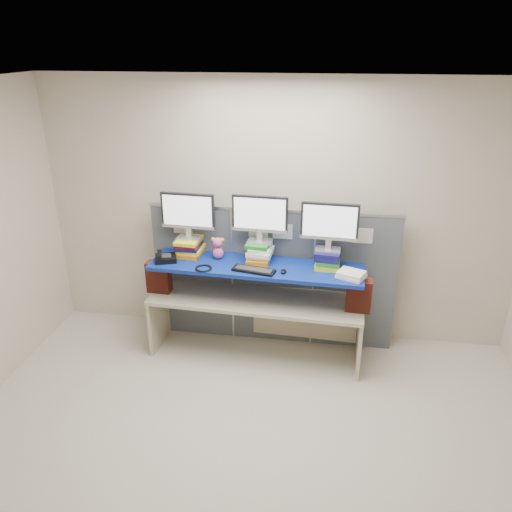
% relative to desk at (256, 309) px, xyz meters
% --- Properties ---
extents(room, '(5.00, 4.00, 2.80)m').
position_rel_desk_xyz_m(room, '(0.13, -1.47, 0.87)').
color(room, beige).
rests_on(room, ground).
extents(cubicle_partition, '(2.60, 0.06, 1.53)m').
position_rel_desk_xyz_m(cubicle_partition, '(0.13, 0.31, 0.24)').
color(cubicle_partition, '#474E54').
rests_on(cubicle_partition, ground).
extents(desk, '(2.20, 0.74, 0.66)m').
position_rel_desk_xyz_m(desk, '(0.00, 0.00, 0.00)').
color(desk, '#BCAF8F').
rests_on(desk, ground).
extents(brick_pier_left, '(0.25, 0.14, 0.33)m').
position_rel_desk_xyz_m(brick_pier_left, '(-1.02, -0.00, 0.30)').
color(brick_pier_left, maroon).
rests_on(brick_pier_left, desk).
extents(brick_pier_right, '(0.25, 0.14, 0.33)m').
position_rel_desk_xyz_m(brick_pier_right, '(1.02, -0.10, 0.30)').
color(brick_pier_right, maroon).
rests_on(brick_pier_right, desk).
extents(blue_board, '(2.14, 0.63, 0.04)m').
position_rel_desk_xyz_m(blue_board, '(0.00, 0.00, 0.48)').
color(blue_board, navy).
rests_on(blue_board, brick_pier_left).
extents(book_stack_left, '(0.27, 0.32, 0.18)m').
position_rel_desk_xyz_m(book_stack_left, '(-0.72, 0.15, 0.59)').
color(book_stack_left, orange).
rests_on(book_stack_left, blue_board).
extents(book_stack_center, '(0.27, 0.32, 0.20)m').
position_rel_desk_xyz_m(book_stack_center, '(0.02, 0.12, 0.60)').
color(book_stack_center, orange).
rests_on(book_stack_center, blue_board).
extents(book_stack_right, '(0.26, 0.31, 0.17)m').
position_rel_desk_xyz_m(book_stack_right, '(0.70, 0.09, 0.59)').
color(book_stack_right, yellow).
rests_on(book_stack_right, blue_board).
extents(monitor_left, '(0.55, 0.17, 0.48)m').
position_rel_desk_xyz_m(monitor_left, '(-0.72, 0.15, 0.96)').
color(monitor_left, '#B7B6BC').
rests_on(monitor_left, book_stack_left).
extents(monitor_center, '(0.55, 0.17, 0.48)m').
position_rel_desk_xyz_m(monitor_center, '(0.02, 0.12, 0.98)').
color(monitor_center, '#B7B6BC').
rests_on(monitor_center, book_stack_center).
extents(monitor_right, '(0.55, 0.17, 0.48)m').
position_rel_desk_xyz_m(monitor_right, '(0.70, 0.09, 0.94)').
color(monitor_right, '#B7B6BC').
rests_on(monitor_right, book_stack_right).
extents(keyboard, '(0.43, 0.22, 0.03)m').
position_rel_desk_xyz_m(keyboard, '(0.00, -0.14, 0.51)').
color(keyboard, black).
rests_on(keyboard, blue_board).
extents(mouse, '(0.06, 0.10, 0.03)m').
position_rel_desk_xyz_m(mouse, '(0.29, -0.13, 0.52)').
color(mouse, black).
rests_on(mouse, blue_board).
extents(desk_phone, '(0.26, 0.25, 0.09)m').
position_rel_desk_xyz_m(desk_phone, '(-0.93, -0.03, 0.54)').
color(desk_phone, black).
rests_on(desk_phone, blue_board).
extents(headset, '(0.19, 0.19, 0.02)m').
position_rel_desk_xyz_m(headset, '(-0.49, -0.17, 0.51)').
color(headset, black).
rests_on(headset, blue_board).
extents(plush_toy, '(0.13, 0.10, 0.23)m').
position_rel_desk_xyz_m(plush_toy, '(-0.41, 0.11, 0.62)').
color(plush_toy, '#DF5598').
rests_on(plush_toy, blue_board).
extents(binder_stack, '(0.30, 0.28, 0.06)m').
position_rel_desk_xyz_m(binder_stack, '(0.93, -0.14, 0.53)').
color(binder_stack, white).
rests_on(binder_stack, blue_board).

